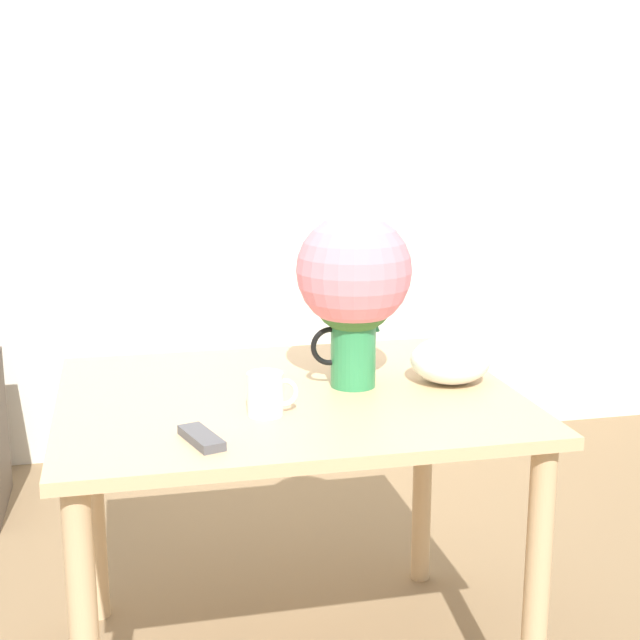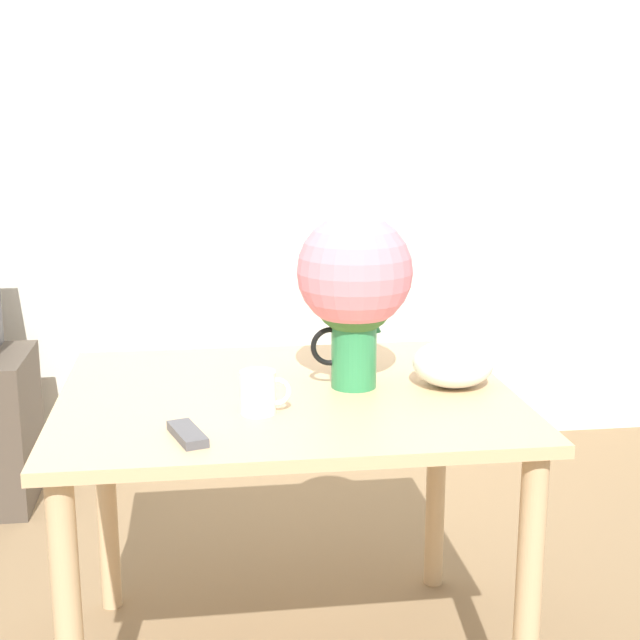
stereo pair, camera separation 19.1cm
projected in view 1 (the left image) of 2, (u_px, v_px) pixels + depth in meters
wall_back at (152, 157)px, 3.70m from camera, size 8.00×0.05×2.60m
table at (289, 437)px, 2.26m from camera, size 1.13×0.91×0.79m
flower_vase at (354, 282)px, 2.23m from camera, size 0.29×0.29×0.45m
coffee_mug at (267, 394)px, 2.06m from camera, size 0.12×0.08×0.10m
white_bowl at (450, 360)px, 2.31m from camera, size 0.21×0.21×0.12m
remote_control at (202, 438)px, 1.89m from camera, size 0.09×0.16×0.02m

